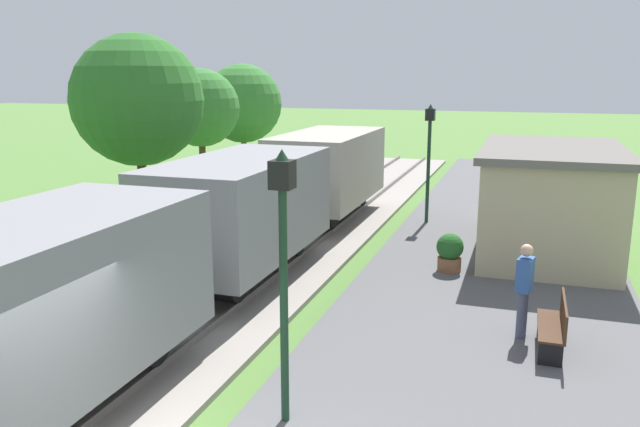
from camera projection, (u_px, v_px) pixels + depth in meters
name	position (u px, v px, depth m)	size (l,w,h in m)	color
freight_train	(242.00, 214.00, 14.48)	(2.50, 19.40, 2.72)	gray
station_hut	(549.00, 199.00, 16.31)	(3.50, 5.80, 2.78)	tan
bench_near_hut	(555.00, 325.00, 10.54)	(0.42, 1.50, 0.91)	#422819
person_waiting	(524.00, 287.00, 11.05)	(0.32, 0.42, 1.71)	#474C66
potted_planter	(450.00, 252.00, 14.87)	(0.64, 0.64, 0.92)	brown
lamp_post_near	(283.00, 239.00, 7.97)	(0.28, 0.28, 3.70)	#193823
lamp_post_far	(429.00, 142.00, 19.31)	(0.28, 0.28, 3.70)	#193823
tree_trackside_far	(138.00, 100.00, 18.84)	(3.96, 3.96, 6.06)	#4C3823
tree_field_left	(201.00, 108.00, 26.09)	(3.24, 3.24, 5.08)	#4C3823
tree_field_distant	(243.00, 104.00, 31.59)	(3.95, 3.95, 5.35)	#4C3823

